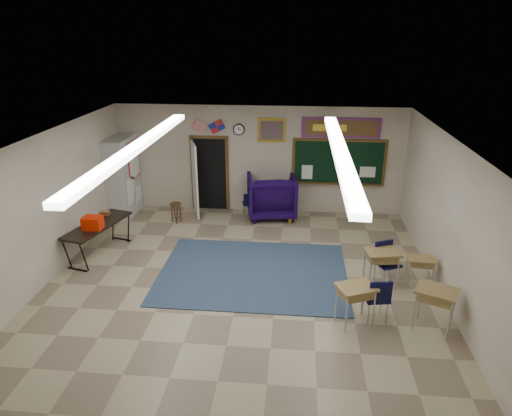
# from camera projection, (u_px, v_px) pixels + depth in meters

# --- Properties ---
(floor) EXTENTS (9.00, 9.00, 0.00)m
(floor) POSITION_uv_depth(u_px,v_px,m) (239.00, 292.00, 9.11)
(floor) COLOR tan
(floor) RESTS_ON ground
(back_wall) EXTENTS (8.00, 0.04, 3.00)m
(back_wall) POSITION_uv_depth(u_px,v_px,m) (259.00, 160.00, 12.73)
(back_wall) COLOR beige
(back_wall) RESTS_ON floor
(front_wall) EXTENTS (8.00, 0.04, 3.00)m
(front_wall) POSITION_uv_depth(u_px,v_px,m) (177.00, 408.00, 4.39)
(front_wall) COLOR beige
(front_wall) RESTS_ON floor
(left_wall) EXTENTS (0.04, 9.00, 3.00)m
(left_wall) POSITION_uv_depth(u_px,v_px,m) (35.00, 216.00, 8.91)
(left_wall) COLOR beige
(left_wall) RESTS_ON floor
(right_wall) EXTENTS (0.04, 9.00, 3.00)m
(right_wall) POSITION_uv_depth(u_px,v_px,m) (458.00, 232.00, 8.21)
(right_wall) COLOR beige
(right_wall) RESTS_ON floor
(ceiling) EXTENTS (8.00, 9.00, 0.04)m
(ceiling) POSITION_uv_depth(u_px,v_px,m) (237.00, 145.00, 8.01)
(ceiling) COLOR beige
(ceiling) RESTS_ON back_wall
(area_rug) EXTENTS (4.00, 3.00, 0.02)m
(area_rug) POSITION_uv_depth(u_px,v_px,m) (253.00, 273.00, 9.83)
(area_rug) COLOR #2E4258
(area_rug) RESTS_ON floor
(fluorescent_strips) EXTENTS (3.86, 6.00, 0.10)m
(fluorescent_strips) POSITION_uv_depth(u_px,v_px,m) (237.00, 149.00, 8.03)
(fluorescent_strips) COLOR white
(fluorescent_strips) RESTS_ON ceiling
(doorway) EXTENTS (1.10, 0.89, 2.16)m
(doorway) POSITION_uv_depth(u_px,v_px,m) (206.00, 175.00, 12.88)
(doorway) COLOR black
(doorway) RESTS_ON back_wall
(chalkboard) EXTENTS (2.55, 0.14, 1.30)m
(chalkboard) POSITION_uv_depth(u_px,v_px,m) (339.00, 163.00, 12.51)
(chalkboard) COLOR #513717
(chalkboard) RESTS_ON back_wall
(bulletin_board) EXTENTS (2.10, 0.05, 0.55)m
(bulletin_board) POSITION_uv_depth(u_px,v_px,m) (341.00, 128.00, 12.16)
(bulletin_board) COLOR red
(bulletin_board) RESTS_ON back_wall
(framed_art_print) EXTENTS (0.75, 0.05, 0.65)m
(framed_art_print) POSITION_uv_depth(u_px,v_px,m) (272.00, 130.00, 12.36)
(framed_art_print) COLOR #AE8921
(framed_art_print) RESTS_ON back_wall
(wall_clock) EXTENTS (0.32, 0.05, 0.32)m
(wall_clock) POSITION_uv_depth(u_px,v_px,m) (239.00, 130.00, 12.43)
(wall_clock) COLOR black
(wall_clock) RESTS_ON back_wall
(wall_flags) EXTENTS (1.16, 0.06, 0.70)m
(wall_flags) POSITION_uv_depth(u_px,v_px,m) (208.00, 124.00, 12.44)
(wall_flags) COLOR red
(wall_flags) RESTS_ON back_wall
(storage_cabinet) EXTENTS (0.59, 1.25, 2.20)m
(storage_cabinet) POSITION_uv_depth(u_px,v_px,m) (123.00, 177.00, 12.60)
(storage_cabinet) COLOR #B0B0AB
(storage_cabinet) RESTS_ON floor
(wingback_armchair) EXTENTS (1.48, 1.51, 1.21)m
(wingback_armchair) POSITION_uv_depth(u_px,v_px,m) (271.00, 195.00, 12.64)
(wingback_armchair) COLOR black
(wingback_armchair) RESTS_ON floor
(student_chair_reading) EXTENTS (0.42, 0.42, 0.70)m
(student_chair_reading) POSITION_uv_depth(u_px,v_px,m) (249.00, 204.00, 12.75)
(student_chair_reading) COLOR black
(student_chair_reading) RESTS_ON floor
(student_chair_desk_a) EXTENTS (0.50, 0.50, 0.88)m
(student_chair_desk_a) POSITION_uv_depth(u_px,v_px,m) (376.00, 298.00, 8.12)
(student_chair_desk_a) COLOR black
(student_chair_desk_a) RESTS_ON floor
(student_chair_desk_b) EXTENTS (0.59, 0.59, 0.89)m
(student_chair_desk_b) POSITION_uv_depth(u_px,v_px,m) (388.00, 265.00, 9.26)
(student_chair_desk_b) COLOR black
(student_chair_desk_b) RESTS_ON floor
(student_desk_front_left) EXTENTS (0.74, 0.60, 0.79)m
(student_desk_front_left) POSITION_uv_depth(u_px,v_px,m) (381.00, 267.00, 9.19)
(student_desk_front_left) COLOR olive
(student_desk_front_left) RESTS_ON floor
(student_desk_front_right) EXTENTS (0.55, 0.43, 0.64)m
(student_desk_front_right) POSITION_uv_depth(u_px,v_px,m) (420.00, 270.00, 9.22)
(student_desk_front_right) COLOR olive
(student_desk_front_right) RESTS_ON floor
(student_desk_back_left) EXTENTS (0.78, 0.70, 0.77)m
(student_desk_back_left) POSITION_uv_depth(u_px,v_px,m) (355.00, 303.00, 7.99)
(student_desk_back_left) COLOR olive
(student_desk_back_left) RESTS_ON floor
(student_desk_back_right) EXTENTS (0.82, 0.74, 0.80)m
(student_desk_back_right) POSITION_uv_depth(u_px,v_px,m) (434.00, 307.00, 7.83)
(student_desk_back_right) COLOR olive
(student_desk_back_right) RESTS_ON floor
(folding_table) EXTENTS (1.05, 1.94, 1.05)m
(folding_table) POSITION_uv_depth(u_px,v_px,m) (99.00, 238.00, 10.50)
(folding_table) COLOR black
(folding_table) RESTS_ON floor
(wooden_stool) EXTENTS (0.31, 0.31, 0.54)m
(wooden_stool) POSITION_uv_depth(u_px,v_px,m) (176.00, 212.00, 12.34)
(wooden_stool) COLOR #4A3216
(wooden_stool) RESTS_ON floor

